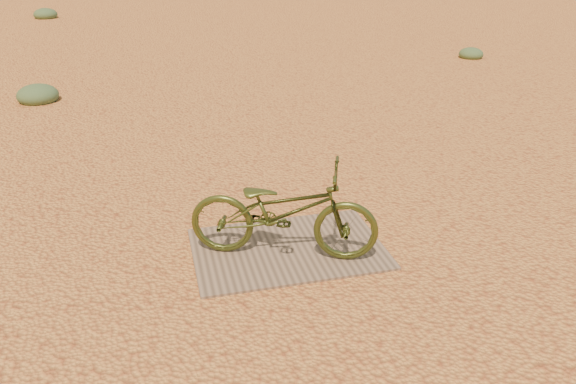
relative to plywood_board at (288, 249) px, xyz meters
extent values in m
plane|color=#E69F4F|center=(-0.26, 0.10, -0.01)|extent=(120.00, 120.00, 0.00)
cube|color=#846B5A|center=(0.00, 0.00, 0.00)|extent=(1.64, 1.10, 0.02)
imported|color=#3B461C|center=(-0.06, -0.10, 0.42)|extent=(1.66, 1.07, 0.83)
ellipsoid|color=#54754D|center=(-2.79, 5.55, -0.01)|extent=(0.65, 0.65, 0.36)
ellipsoid|color=#54754D|center=(5.87, 6.88, -0.01)|extent=(0.52, 0.52, 0.29)
ellipsoid|color=#54754D|center=(-3.93, 15.65, -0.01)|extent=(0.72, 0.72, 0.40)
camera|label=1|loc=(-1.04, -4.09, 2.52)|focal=35.00mm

